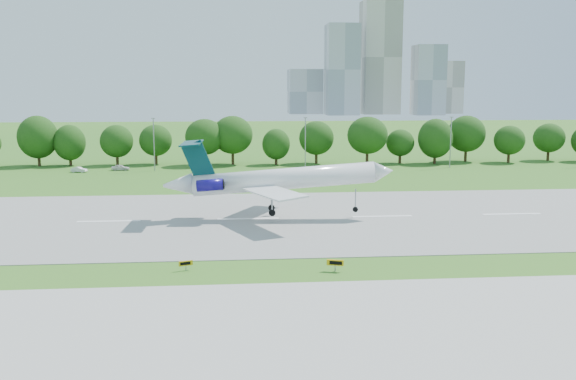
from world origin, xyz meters
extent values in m
plane|color=#28641A|center=(0.00, 0.00, 0.00)|extent=(600.00, 600.00, 0.00)
cube|color=gray|center=(0.00, 25.00, 0.04)|extent=(400.00, 45.00, 0.08)
cube|color=#ADADA8|center=(0.00, -18.00, 0.04)|extent=(400.00, 23.00, 0.08)
cylinder|color=#382314|center=(-20.00, 92.00, 1.80)|extent=(0.70, 0.70, 3.60)
sphere|color=#12360D|center=(-20.00, 92.00, 6.20)|extent=(8.40, 8.40, 8.40)
cylinder|color=#382314|center=(20.00, 92.00, 1.80)|extent=(0.70, 0.70, 3.60)
sphere|color=#12360D|center=(20.00, 92.00, 6.20)|extent=(8.40, 8.40, 8.40)
cylinder|color=#382314|center=(60.00, 92.00, 1.80)|extent=(0.70, 0.70, 3.60)
sphere|color=#12360D|center=(60.00, 92.00, 6.20)|extent=(8.40, 8.40, 8.40)
cylinder|color=gray|center=(-20.00, 82.00, 6.00)|extent=(0.24, 0.24, 12.00)
cube|color=gray|center=(-20.00, 82.00, 12.10)|extent=(0.90, 0.25, 0.18)
cylinder|color=gray|center=(15.00, 82.00, 6.00)|extent=(0.24, 0.24, 12.00)
cube|color=gray|center=(15.00, 82.00, 12.10)|extent=(0.90, 0.25, 0.18)
cylinder|color=gray|center=(50.00, 82.00, 6.00)|extent=(0.24, 0.24, 12.00)
cube|color=gray|center=(50.00, 82.00, 12.10)|extent=(0.90, 0.25, 0.18)
cube|color=#B2B2B7|center=(75.00, 380.00, 31.00)|extent=(22.00, 22.00, 62.00)
cube|color=beige|center=(105.00, 395.00, 40.00)|extent=(26.00, 26.00, 80.00)
cube|color=#B2B2B7|center=(135.00, 375.00, 24.00)|extent=(20.00, 20.00, 48.00)
cube|color=beige|center=(158.00, 400.00, 19.00)|extent=(18.00, 18.00, 38.00)
cube|color=#B2B2B7|center=(52.00, 405.00, 16.00)|extent=(24.00, 24.00, 32.00)
cylinder|color=white|center=(5.25, 25.00, 5.91)|extent=(26.69, 4.09, 4.95)
cone|color=white|center=(19.87, 24.44, 6.94)|extent=(3.15, 3.20, 3.28)
cone|color=white|center=(-10.07, 25.58, 5.17)|extent=(4.55, 3.25, 3.38)
cube|color=white|center=(3.43, 18.90, 4.91)|extent=(8.51, 12.27, 0.53)
cube|color=white|center=(3.90, 31.23, 4.91)|extent=(9.16, 12.21, 0.53)
cube|color=#05353D|center=(-7.08, 25.47, 8.69)|extent=(4.78, 0.62, 6.03)
cube|color=#05353D|center=(-7.96, 25.50, 11.18)|extent=(3.14, 8.47, 0.39)
cylinder|color=navy|center=(-5.40, 23.11, 5.42)|extent=(3.87, 1.82, 1.93)
cylinder|color=navy|center=(-5.23, 27.69, 5.42)|extent=(3.87, 1.82, 1.93)
cylinder|color=gray|center=(15.82, 24.60, 2.82)|extent=(0.18, 0.18, 3.08)
cylinder|color=black|center=(15.82, 24.60, 1.28)|extent=(0.80, 0.29, 0.79)
cylinder|color=gray|center=(3.42, 23.13, 2.82)|extent=(0.21, 0.21, 3.08)
cylinder|color=black|center=(3.42, 23.13, 1.28)|extent=(0.98, 0.43, 0.97)
cylinder|color=gray|center=(3.56, 27.00, 2.82)|extent=(0.21, 0.21, 3.08)
cylinder|color=black|center=(3.56, 27.00, 1.28)|extent=(0.98, 0.43, 0.97)
cube|color=gray|center=(-7.25, -1.02, 0.33)|extent=(0.12, 0.12, 0.65)
cube|color=#DB9F0B|center=(-7.25, -1.02, 0.79)|extent=(1.46, 0.66, 0.51)
cube|color=black|center=(-7.22, -1.11, 0.79)|extent=(1.06, 0.40, 0.33)
cube|color=gray|center=(8.38, -2.76, 0.39)|extent=(0.14, 0.14, 0.79)
cube|color=#DB9F0B|center=(8.38, -2.76, 0.95)|extent=(1.78, 0.71, 0.62)
cube|color=black|center=(8.34, -2.87, 0.95)|extent=(1.30, 0.41, 0.39)
imported|color=silver|center=(-36.87, 81.01, 0.60)|extent=(3.87, 2.27, 1.21)
imported|color=silver|center=(-28.04, 83.52, 0.69)|extent=(4.07, 1.72, 1.37)
camera|label=1|loc=(-2.29, -67.09, 19.10)|focal=40.00mm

